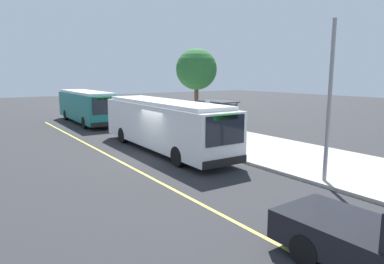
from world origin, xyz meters
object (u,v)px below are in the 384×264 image
transit_bus_second (87,106)px  waiting_bench (221,129)px  transit_bus_main (163,123)px  pedestrian_commuter (198,124)px  route_sign_post (207,116)px

transit_bus_second → waiting_bench: 14.02m
transit_bus_main → pedestrian_commuter: 3.99m
pedestrian_commuter → route_sign_post: bearing=-23.7°
waiting_bench → route_sign_post: route_sign_post is taller
transit_bus_main → transit_bus_second: size_ratio=1.08×
pedestrian_commuter → transit_bus_second: bearing=-163.7°
transit_bus_main → transit_bus_second: bearing=-179.8°
waiting_bench → pedestrian_commuter: bearing=-95.8°
transit_bus_main → route_sign_post: size_ratio=4.19×
transit_bus_main → transit_bus_second: (-14.23, -0.06, -0.00)m
transit_bus_main → waiting_bench: size_ratio=7.33×
transit_bus_second → route_sign_post: size_ratio=3.89×
transit_bus_main → route_sign_post: same height
pedestrian_commuter → waiting_bench: bearing=84.2°
transit_bus_second → waiting_bench: bearing=23.2°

